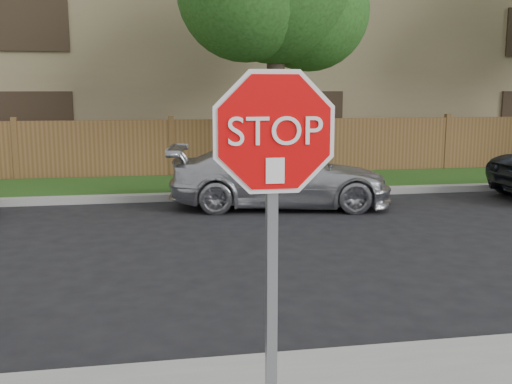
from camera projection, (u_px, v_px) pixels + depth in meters
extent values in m
plane|color=black|center=(226.00, 366.00, 5.24)|extent=(90.00, 90.00, 0.00)
cube|color=gray|center=(178.00, 197.00, 13.13)|extent=(70.00, 0.30, 0.15)
cube|color=#1E4714|center=(175.00, 186.00, 14.73)|extent=(70.00, 3.00, 0.12)
cube|color=brown|center=(172.00, 149.00, 16.16)|extent=(70.00, 0.12, 1.60)
cube|color=#96815D|center=(164.00, 72.00, 21.22)|extent=(34.00, 8.00, 6.00)
cylinder|color=#382B21|center=(275.00, 108.00, 14.75)|extent=(0.44, 0.44, 3.92)
sphere|color=#1F4114|center=(309.00, 10.00, 14.80)|extent=(3.00, 3.00, 3.00)
cube|color=gray|center=(271.00, 279.00, 3.65)|extent=(0.07, 0.06, 2.30)
cylinder|color=white|center=(274.00, 132.00, 3.44)|extent=(1.01, 0.02, 1.01)
cylinder|color=red|center=(275.00, 132.00, 3.43)|extent=(0.93, 0.02, 0.93)
cube|color=white|center=(275.00, 171.00, 3.45)|extent=(0.11, 0.00, 0.15)
imported|color=#B6B7BD|center=(280.00, 175.00, 12.29)|extent=(4.75, 2.54, 1.31)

